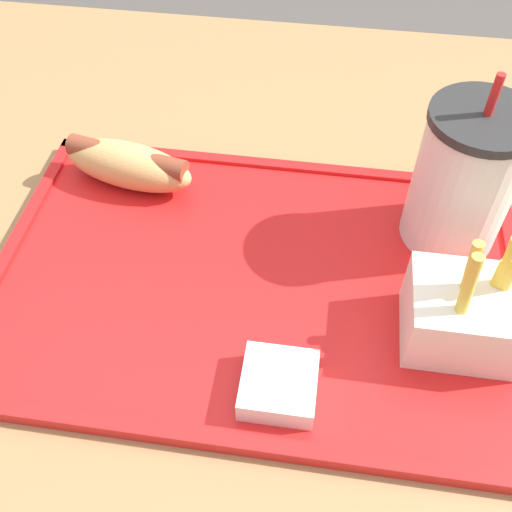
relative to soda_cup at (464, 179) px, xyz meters
name	(u,v)px	position (x,y,z in m)	size (l,w,h in m)	color
dining_table	(224,433)	(-0.21, -0.07, -0.43)	(1.08, 0.90, 0.70)	olive
food_tray	(256,281)	(-0.17, -0.08, -0.07)	(0.46, 0.31, 0.01)	red
soda_cup	(464,179)	(0.00, 0.00, 0.00)	(0.09, 0.09, 0.17)	silver
hot_dog_far	(128,164)	(-0.31, 0.02, -0.04)	(0.14, 0.07, 0.05)	tan
fries_carton	(467,314)	(0.00, -0.11, -0.04)	(0.09, 0.07, 0.11)	silver
sauce_cup_mayo	(279,384)	(-0.13, -0.19, -0.06)	(0.06, 0.06, 0.02)	silver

